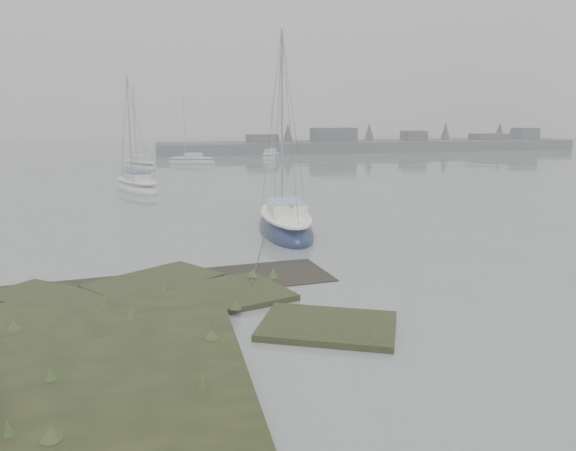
{
  "coord_description": "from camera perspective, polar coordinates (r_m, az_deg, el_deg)",
  "views": [
    {
      "loc": [
        -3.66,
        -13.86,
        5.66
      ],
      "look_at": [
        0.55,
        4.45,
        1.8
      ],
      "focal_mm": 35.0,
      "sensor_mm": 36.0,
      "label": 1
    }
  ],
  "objects": [
    {
      "name": "ground",
      "position": [
        44.38,
        -8.14,
        4.17
      ],
      "size": [
        160.0,
        160.0,
        0.0
      ],
      "primitive_type": "plane",
      "color": "slate",
      "rests_on": "ground"
    },
    {
      "name": "sailboat_white",
      "position": [
        41.68,
        -15.1,
        3.79
      ],
      "size": [
        4.29,
        6.52,
        8.77
      ],
      "rotation": [
        0.0,
        0.0,
        0.4
      ],
      "color": "silver",
      "rests_on": "ground"
    },
    {
      "name": "sailboat_far_a",
      "position": [
        57.76,
        -14.8,
        5.88
      ],
      "size": [
        4.31,
        6.38,
        8.6
      ],
      "rotation": [
        0.0,
        0.0,
        0.42
      ],
      "color": "#A7ACB0",
      "rests_on": "ground"
    },
    {
      "name": "sailboat_main",
      "position": [
        26.53,
        -0.28,
        -0.02
      ],
      "size": [
        2.74,
        7.24,
        10.06
      ],
      "rotation": [
        0.0,
        0.0,
        -0.06
      ],
      "color": "#0E193C",
      "rests_on": "ground"
    },
    {
      "name": "sailboat_far_c",
      "position": [
        61.95,
        -9.74,
        6.42
      ],
      "size": [
        5.52,
        3.31,
        7.4
      ],
      "rotation": [
        0.0,
        0.0,
        1.25
      ],
      "color": "#B1B5BB",
      "rests_on": "ground"
    },
    {
      "name": "sailboat_far_b",
      "position": [
        67.75,
        -1.76,
        7.01
      ],
      "size": [
        3.76,
        5.39,
        7.29
      ],
      "rotation": [
        0.0,
        0.0,
        -0.45
      ],
      "color": "silver",
      "rests_on": "ground"
    },
    {
      "name": "far_shoreline",
      "position": [
        81.81,
        9.05,
        8.11
      ],
      "size": [
        60.0,
        8.0,
        4.15
      ],
      "color": "#4C4F51",
      "rests_on": "ground"
    }
  ]
}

